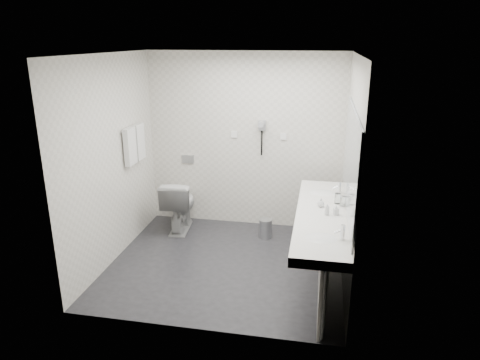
# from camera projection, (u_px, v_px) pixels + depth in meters

# --- Properties ---
(floor) EXTENTS (2.80, 2.80, 0.00)m
(floor) POSITION_uv_depth(u_px,v_px,m) (226.00, 264.00, 5.42)
(floor) COLOR #242428
(floor) RESTS_ON ground
(ceiling) EXTENTS (2.80, 2.80, 0.00)m
(ceiling) POSITION_uv_depth(u_px,v_px,m) (223.00, 54.00, 4.64)
(ceiling) COLOR white
(ceiling) RESTS_ON wall_back
(wall_back) EXTENTS (2.80, 0.00, 2.80)m
(wall_back) POSITION_uv_depth(u_px,v_px,m) (245.00, 142.00, 6.24)
(wall_back) COLOR silver
(wall_back) RESTS_ON floor
(wall_front) EXTENTS (2.80, 0.00, 2.80)m
(wall_front) POSITION_uv_depth(u_px,v_px,m) (192.00, 208.00, 3.82)
(wall_front) COLOR silver
(wall_front) RESTS_ON floor
(wall_left) EXTENTS (0.00, 2.60, 2.60)m
(wall_left) POSITION_uv_depth(u_px,v_px,m) (112.00, 161.00, 5.28)
(wall_left) COLOR silver
(wall_left) RESTS_ON floor
(wall_right) EXTENTS (0.00, 2.60, 2.60)m
(wall_right) POSITION_uv_depth(u_px,v_px,m) (350.00, 173.00, 4.78)
(wall_right) COLOR silver
(wall_right) RESTS_ON floor
(vanity_counter) EXTENTS (0.55, 2.20, 0.10)m
(vanity_counter) POSITION_uv_depth(u_px,v_px,m) (322.00, 217.00, 4.78)
(vanity_counter) COLOR white
(vanity_counter) RESTS_ON floor
(vanity_panel) EXTENTS (0.03, 2.15, 0.75)m
(vanity_panel) POSITION_uv_depth(u_px,v_px,m) (322.00, 252.00, 4.91)
(vanity_panel) COLOR gray
(vanity_panel) RESTS_ON floor
(vanity_post_near) EXTENTS (0.06, 0.06, 0.75)m
(vanity_post_near) POSITION_uv_depth(u_px,v_px,m) (324.00, 305.00, 3.93)
(vanity_post_near) COLOR silver
(vanity_post_near) RESTS_ON floor
(vanity_post_far) EXTENTS (0.06, 0.06, 0.75)m
(vanity_post_far) POSITION_uv_depth(u_px,v_px,m) (325.00, 217.00, 5.88)
(vanity_post_far) COLOR silver
(vanity_post_far) RESTS_ON floor
(mirror) EXTENTS (0.02, 2.20, 1.05)m
(mirror) POSITION_uv_depth(u_px,v_px,m) (351.00, 161.00, 4.53)
(mirror) COLOR #B2BCC6
(mirror) RESTS_ON wall_right
(basin_near) EXTENTS (0.40, 0.31, 0.05)m
(basin_near) POSITION_uv_depth(u_px,v_px,m) (321.00, 239.00, 4.16)
(basin_near) COLOR white
(basin_near) RESTS_ON vanity_counter
(basin_far) EXTENTS (0.40, 0.31, 0.05)m
(basin_far) POSITION_uv_depth(u_px,v_px,m) (322.00, 194.00, 5.38)
(basin_far) COLOR white
(basin_far) RESTS_ON vanity_counter
(faucet_near) EXTENTS (0.04, 0.04, 0.15)m
(faucet_near) POSITION_uv_depth(u_px,v_px,m) (343.00, 232.00, 4.10)
(faucet_near) COLOR silver
(faucet_near) RESTS_ON vanity_counter
(faucet_far) EXTENTS (0.04, 0.04, 0.15)m
(faucet_far) POSITION_uv_depth(u_px,v_px,m) (339.00, 188.00, 5.32)
(faucet_far) COLOR silver
(faucet_far) RESTS_ON vanity_counter
(soap_bottle_a) EXTENTS (0.06, 0.06, 0.11)m
(soap_bottle_a) POSITION_uv_depth(u_px,v_px,m) (336.00, 210.00, 4.68)
(soap_bottle_a) COLOR beige
(soap_bottle_a) RESTS_ON vanity_counter
(soap_bottle_b) EXTENTS (0.10, 0.10, 0.10)m
(soap_bottle_b) POSITION_uv_depth(u_px,v_px,m) (321.00, 203.00, 4.91)
(soap_bottle_b) COLOR beige
(soap_bottle_b) RESTS_ON vanity_counter
(soap_bottle_c) EXTENTS (0.06, 0.06, 0.13)m
(soap_bottle_c) POSITION_uv_depth(u_px,v_px,m) (327.00, 209.00, 4.68)
(soap_bottle_c) COLOR beige
(soap_bottle_c) RESTS_ON vanity_counter
(glass_left) EXTENTS (0.08, 0.08, 0.12)m
(glass_left) POSITION_uv_depth(u_px,v_px,m) (343.00, 201.00, 4.93)
(glass_left) COLOR silver
(glass_left) RESTS_ON vanity_counter
(glass_right) EXTENTS (0.09, 0.09, 0.12)m
(glass_right) POSITION_uv_depth(u_px,v_px,m) (338.00, 199.00, 5.01)
(glass_right) COLOR silver
(glass_right) RESTS_ON vanity_counter
(toilet) EXTENTS (0.49, 0.78, 0.76)m
(toilet) POSITION_uv_depth(u_px,v_px,m) (179.00, 204.00, 6.29)
(toilet) COLOR white
(toilet) RESTS_ON floor
(flush_plate) EXTENTS (0.18, 0.02, 0.12)m
(flush_plate) POSITION_uv_depth(u_px,v_px,m) (188.00, 159.00, 6.47)
(flush_plate) COLOR #B2B5BA
(flush_plate) RESTS_ON wall_back
(pedal_bin) EXTENTS (0.19, 0.19, 0.25)m
(pedal_bin) POSITION_uv_depth(u_px,v_px,m) (266.00, 229.00, 6.10)
(pedal_bin) COLOR #B2B5BA
(pedal_bin) RESTS_ON floor
(bin_lid) EXTENTS (0.18, 0.18, 0.02)m
(bin_lid) POSITION_uv_depth(u_px,v_px,m) (266.00, 220.00, 6.06)
(bin_lid) COLOR #B2B5BA
(bin_lid) RESTS_ON pedal_bin
(towel_rail) EXTENTS (0.02, 0.62, 0.02)m
(towel_rail) POSITION_uv_depth(u_px,v_px,m) (133.00, 127.00, 5.69)
(towel_rail) COLOR silver
(towel_rail) RESTS_ON wall_left
(towel_near) EXTENTS (0.07, 0.24, 0.48)m
(towel_near) POSITION_uv_depth(u_px,v_px,m) (130.00, 146.00, 5.63)
(towel_near) COLOR silver
(towel_near) RESTS_ON towel_rail
(towel_far) EXTENTS (0.07, 0.24, 0.48)m
(towel_far) POSITION_uv_depth(u_px,v_px,m) (139.00, 142.00, 5.89)
(towel_far) COLOR silver
(towel_far) RESTS_ON towel_rail
(dryer_cradle) EXTENTS (0.10, 0.04, 0.14)m
(dryer_cradle) POSITION_uv_depth(u_px,v_px,m) (262.00, 125.00, 6.09)
(dryer_cradle) COLOR #95959A
(dryer_cradle) RESTS_ON wall_back
(dryer_barrel) EXTENTS (0.08, 0.14, 0.08)m
(dryer_barrel) POSITION_uv_depth(u_px,v_px,m) (261.00, 124.00, 6.02)
(dryer_barrel) COLOR #95959A
(dryer_barrel) RESTS_ON dryer_cradle
(dryer_cord) EXTENTS (0.02, 0.02, 0.35)m
(dryer_cord) POSITION_uv_depth(u_px,v_px,m) (262.00, 143.00, 6.16)
(dryer_cord) COLOR black
(dryer_cord) RESTS_ON dryer_cradle
(switch_plate_a) EXTENTS (0.09, 0.02, 0.09)m
(switch_plate_a) POSITION_uv_depth(u_px,v_px,m) (234.00, 134.00, 6.23)
(switch_plate_a) COLOR white
(switch_plate_a) RESTS_ON wall_back
(switch_plate_b) EXTENTS (0.09, 0.02, 0.09)m
(switch_plate_b) POSITION_uv_depth(u_px,v_px,m) (283.00, 136.00, 6.10)
(switch_plate_b) COLOR white
(switch_plate_b) RESTS_ON wall_back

